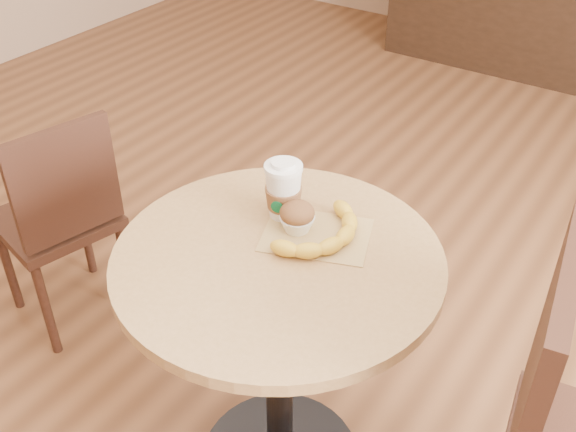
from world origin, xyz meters
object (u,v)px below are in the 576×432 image
(cafe_table, at_px, (279,322))
(muffin, at_px, (297,217))
(coffee_cup, at_px, (283,192))
(banana, at_px, (325,232))
(chair_left, at_px, (60,217))

(cafe_table, height_order, muffin, muffin)
(coffee_cup, relative_size, muffin, 1.81)
(cafe_table, distance_m, coffee_cup, 0.31)
(coffee_cup, distance_m, banana, 0.14)
(coffee_cup, bearing_deg, banana, -26.12)
(cafe_table, distance_m, banana, 0.25)
(cafe_table, xyz_separation_m, chair_left, (-0.91, 0.10, -0.11))
(cafe_table, xyz_separation_m, banana, (0.06, 0.10, 0.23))
(coffee_cup, bearing_deg, cafe_table, -75.25)
(chair_left, distance_m, muffin, 0.97)
(chair_left, xyz_separation_m, muffin, (0.90, 0.00, 0.36))
(muffin, bearing_deg, coffee_cup, 151.00)
(cafe_table, bearing_deg, banana, 60.27)
(chair_left, bearing_deg, coffee_cup, 106.17)
(cafe_table, relative_size, coffee_cup, 5.06)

